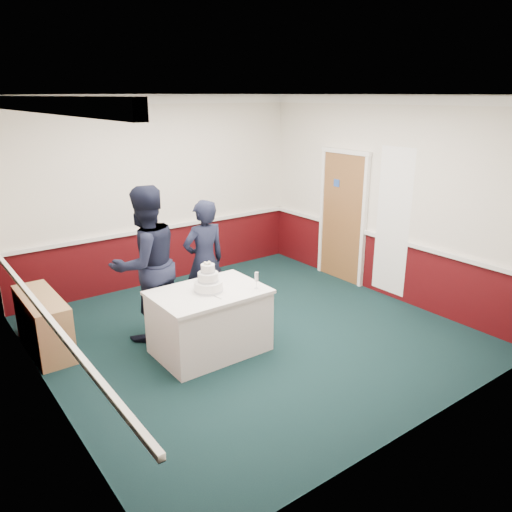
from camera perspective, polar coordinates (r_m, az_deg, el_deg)
ground at (r=6.65m, az=-0.56°, el=-8.85°), size 5.00×5.00×0.00m
room_shell at (r=6.57m, az=-3.22°, el=8.87°), size 5.00×5.00×3.00m
sideboard at (r=6.64m, az=-23.10°, el=-7.09°), size 0.41×1.20×0.70m
cake_table at (r=6.09m, az=-5.34°, el=-7.38°), size 1.32×0.92×0.79m
wedding_cake at (r=5.90m, az=-5.48°, el=-2.98°), size 0.35×0.35×0.36m
cake_knife at (r=5.76m, az=-4.66°, el=-4.62°), size 0.04×0.22×0.00m
champagne_flute at (r=5.93m, az=0.06°, el=-2.50°), size 0.05×0.05×0.21m
person_man at (r=6.37m, az=-12.48°, el=-0.90°), size 1.06×0.89×1.97m
person_woman at (r=6.79m, az=-5.92°, el=-0.61°), size 0.63×0.42×1.70m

